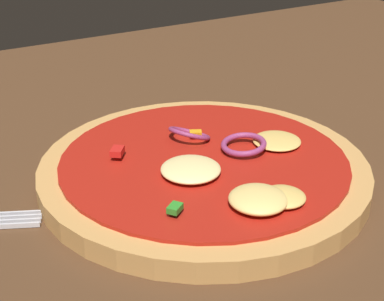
% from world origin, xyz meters
% --- Properties ---
extents(dining_table, '(1.41, 1.02, 0.03)m').
position_xyz_m(dining_table, '(0.00, 0.00, 0.01)').
color(dining_table, '#4C301C').
rests_on(dining_table, ground).
extents(pizza, '(0.28, 0.28, 0.04)m').
position_xyz_m(pizza, '(0.01, 0.02, 0.04)').
color(pizza, tan).
rests_on(pizza, dining_table).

